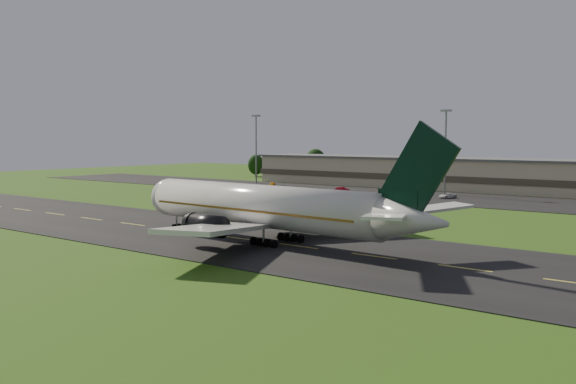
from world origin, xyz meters
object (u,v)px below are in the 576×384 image
Objects in this scene: service_vehicle_b at (342,190)px; service_vehicle_c at (448,196)px; terminal at (477,175)px; light_mast_centre at (446,142)px; service_vehicle_a at (272,184)px; light_mast_west at (256,141)px; airliner at (265,207)px.

service_vehicle_c is (27.12, 1.80, -0.07)m from service_vehicle_b.
service_vehicle_b is (-23.74, -26.78, -3.23)m from terminal.
service_vehicle_a is (-47.20, -7.94, -11.96)m from light_mast_centre.
light_mast_centre reaches higher than terminal.
service_vehicle_a is (-48.60, -24.12, -3.22)m from terminal.
light_mast_centre is at bearing -94.95° from terminal.
light_mast_west is 5.07× the size of service_vehicle_b.
terminal reaches higher than service_vehicle_c.
service_vehicle_b is at bearing 119.12° from airliner.
light_mast_west reaches higher than service_vehicle_c.
terminal is 64.10m from light_mast_west.
service_vehicle_b is (24.86, -2.66, -0.01)m from service_vehicle_a.
terminal is 34.07× the size of service_vehicle_c.
service_vehicle_c is (3.39, -24.98, -3.30)m from terminal.
light_mast_centre is 15.67m from service_vehicle_c.
terminal is at bearing 14.76° from light_mast_west.
service_vehicle_b is at bearing -154.62° from light_mast_centre.
light_mast_centre is at bearing 0.00° from light_mast_west.
terminal is at bearing -7.93° from service_vehicle_a.
service_vehicle_a is at bearing 132.27° from airliner.
airliner is 2.52× the size of light_mast_centre.
service_vehicle_a is at bearing -153.60° from terminal.
terminal is 7.13× the size of light_mast_west.
light_mast_west is at bearing 134.89° from airliner.
terminal is 7.13× the size of light_mast_centre.
service_vehicle_b is 27.18m from service_vehicle_c.
airliner reaches higher than terminal.
airliner reaches higher than service_vehicle_b.
service_vehicle_b is at bearing -131.55° from terminal.
service_vehicle_a is 0.93× the size of service_vehicle_c.
terminal reaches higher than service_vehicle_b.
service_vehicle_c is (64.79, -8.80, -12.05)m from light_mast_west.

